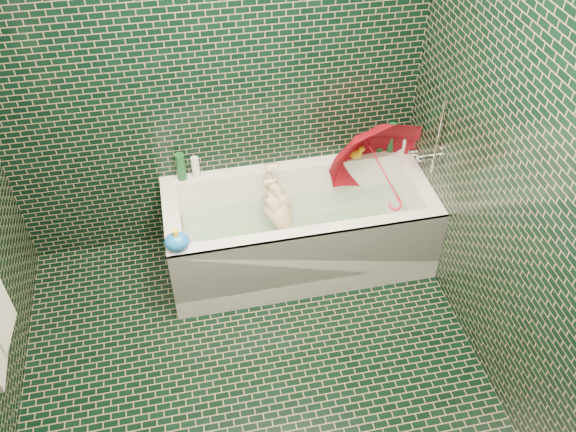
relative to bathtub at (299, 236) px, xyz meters
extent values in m
plane|color=black|center=(-0.45, -1.01, -0.21)|extent=(2.80, 2.80, 0.00)
plane|color=black|center=(-0.45, 0.39, 1.04)|extent=(2.80, 0.00, 2.80)
plane|color=black|center=(0.85, -1.01, 1.04)|extent=(0.00, 2.80, 2.80)
cube|color=white|center=(0.00, 0.02, -0.14)|extent=(1.70, 0.75, 0.15)
cube|color=white|center=(0.00, 0.34, 0.14)|extent=(1.70, 0.10, 0.40)
cube|color=white|center=(0.00, -0.31, 0.14)|extent=(1.70, 0.10, 0.40)
cube|color=white|center=(0.80, 0.02, 0.14)|extent=(0.10, 0.55, 0.40)
cube|color=white|center=(-0.80, 0.02, 0.14)|extent=(0.10, 0.55, 0.40)
cube|color=white|center=(0.00, -0.35, 0.06)|extent=(1.70, 0.02, 0.55)
cube|color=green|center=(0.00, 0.02, -0.06)|extent=(1.35, 0.47, 0.01)
cube|color=silver|center=(0.00, 0.02, 0.09)|extent=(1.48, 0.53, 0.00)
cylinder|color=silver|center=(0.83, 0.02, 0.52)|extent=(0.14, 0.05, 0.05)
cylinder|color=silver|center=(0.75, 0.08, 0.52)|extent=(0.05, 0.04, 0.04)
cylinder|color=silver|center=(0.82, -0.08, 0.74)|extent=(0.01, 0.01, 0.55)
imported|color=beige|center=(-0.10, 0.05, 0.10)|extent=(0.91, 0.58, 0.37)
imported|color=red|center=(0.57, 0.08, 0.40)|extent=(0.90, 0.89, 0.95)
imported|color=white|center=(0.80, 0.30, 0.34)|extent=(0.10, 0.11, 0.25)
imported|color=#5C1F75|center=(0.79, 0.33, 0.34)|extent=(0.10, 0.10, 0.21)
imported|color=#154A21|center=(0.67, 0.36, 0.34)|extent=(0.17, 0.17, 0.16)
cylinder|color=#154A21|center=(0.71, 0.36, 0.44)|extent=(0.06, 0.06, 0.21)
cylinder|color=silver|center=(0.80, 0.32, 0.42)|extent=(0.06, 0.06, 0.16)
cylinder|color=#154A21|center=(-0.70, 0.35, 0.43)|extent=(0.06, 0.06, 0.19)
cylinder|color=white|center=(-0.61, 0.35, 0.41)|extent=(0.07, 0.07, 0.15)
ellipsoid|color=yellow|center=(0.46, 0.32, 0.37)|extent=(0.10, 0.09, 0.06)
sphere|color=yellow|center=(0.49, 0.31, 0.41)|extent=(0.04, 0.04, 0.04)
cone|color=orange|center=(0.52, 0.31, 0.41)|extent=(0.02, 0.02, 0.02)
ellipsoid|color=blue|center=(-0.78, -0.29, 0.40)|extent=(0.16, 0.13, 0.11)
cylinder|color=yellow|center=(-0.78, -0.29, 0.46)|extent=(0.04, 0.04, 0.04)
camera|label=1|loc=(-0.67, -2.80, 2.83)|focal=38.00mm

